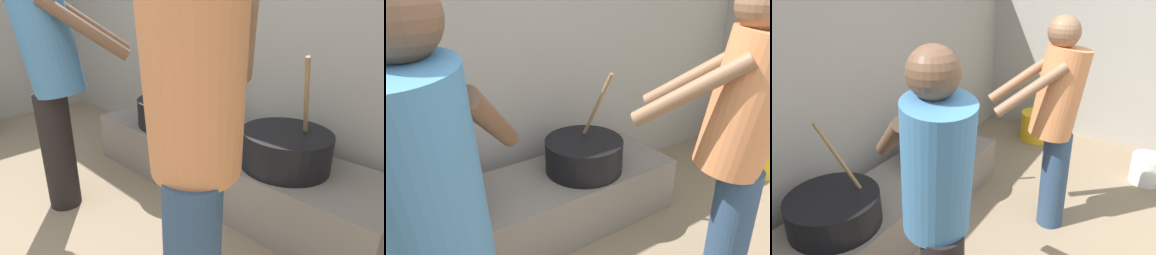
% 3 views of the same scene
% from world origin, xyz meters
% --- Properties ---
extents(block_enclosure_rear, '(5.74, 0.20, 1.91)m').
position_xyz_m(block_enclosure_rear, '(0.00, 2.35, 0.96)').
color(block_enclosure_rear, '#9E998E').
rests_on(block_enclosure_rear, ground_plane).
extents(hearth_ledge, '(2.21, 0.60, 0.38)m').
position_xyz_m(hearth_ledge, '(0.18, 1.83, 0.19)').
color(hearth_ledge, slate).
rests_on(hearth_ledge, ground_plane).
extents(cooking_pot_main, '(0.57, 0.57, 0.66)m').
position_xyz_m(cooking_pot_main, '(-0.31, 1.84, 0.48)').
color(cooking_pot_main, black).
rests_on(cooking_pot_main, hearth_ledge).
extents(cooking_pot_secondary, '(0.52, 0.52, 0.67)m').
position_xyz_m(cooking_pot_secondary, '(0.68, 1.80, 0.49)').
color(cooking_pot_secondary, black).
rests_on(cooking_pot_secondary, hearth_ledge).
extents(cook_in_orange_shirt, '(0.64, 0.72, 1.59)m').
position_xyz_m(cook_in_orange_shirt, '(0.86, 0.86, 0.91)').
color(cook_in_orange_shirt, navy).
rests_on(cook_in_orange_shirt, ground_plane).
extents(cook_in_blue_shirt, '(0.64, 0.73, 1.60)m').
position_xyz_m(cook_in_blue_shirt, '(-0.42, 0.97, 0.92)').
color(cook_in_blue_shirt, black).
rests_on(cook_in_blue_shirt, ground_plane).
extents(bucket_yellow_plastic, '(0.37, 0.37, 0.33)m').
position_xyz_m(bucket_yellow_plastic, '(2.30, 1.48, 0.16)').
color(bucket_yellow_plastic, gold).
rests_on(bucket_yellow_plastic, ground_plane).
extents(bucket_white_plastic, '(0.29, 0.29, 0.26)m').
position_xyz_m(bucket_white_plastic, '(1.93, 0.26, 0.13)').
color(bucket_white_plastic, silver).
rests_on(bucket_white_plastic, ground_plane).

